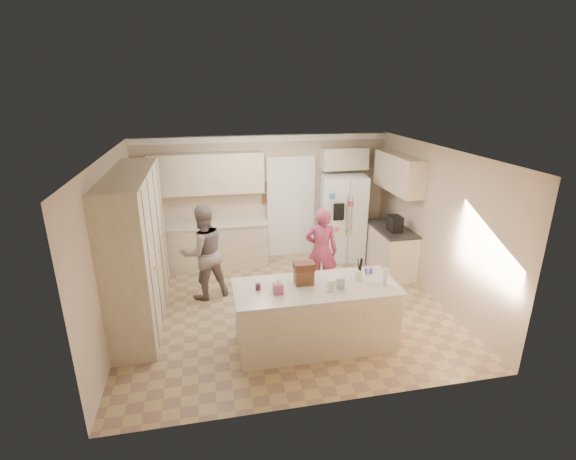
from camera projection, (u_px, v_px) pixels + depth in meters
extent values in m
cube|color=tan|center=(286.00, 307.00, 7.04)|extent=(5.20, 4.60, 0.02)
cube|color=white|center=(286.00, 152.00, 6.17)|extent=(5.20, 4.60, 0.02)
cube|color=beige|center=(265.00, 198.00, 8.74)|extent=(5.20, 0.02, 2.60)
cube|color=beige|center=(328.00, 307.00, 4.47)|extent=(5.20, 0.02, 2.60)
cube|color=beige|center=(112.00, 247.00, 6.11)|extent=(0.02, 4.60, 2.60)
cube|color=beige|center=(436.00, 224.00, 7.10)|extent=(0.02, 4.60, 2.60)
cube|color=white|center=(264.00, 139.00, 8.28)|extent=(5.20, 0.08, 0.12)
cube|color=#C1B495|center=(137.00, 248.00, 6.40)|extent=(0.60, 2.60, 2.35)
cube|color=#C1B495|center=(212.00, 245.00, 8.52)|extent=(2.20, 0.60, 0.88)
cube|color=beige|center=(211.00, 224.00, 8.36)|extent=(2.24, 0.63, 0.04)
cube|color=#C1B495|center=(207.00, 173.00, 8.15)|extent=(2.20, 0.35, 0.80)
cube|color=black|center=(291.00, 208.00, 8.90)|extent=(0.90, 0.06, 2.10)
cube|color=white|center=(291.00, 209.00, 8.87)|extent=(1.02, 0.03, 2.22)
cube|color=brown|center=(266.00, 186.00, 8.62)|extent=(0.15, 0.02, 0.20)
cube|color=brown|center=(266.00, 199.00, 8.71)|extent=(0.15, 0.02, 0.20)
cube|color=white|center=(343.00, 218.00, 8.75)|extent=(1.00, 0.84, 1.80)
cube|color=gray|center=(349.00, 223.00, 8.42)|extent=(0.02, 0.02, 1.78)
cube|color=black|center=(339.00, 212.00, 8.29)|extent=(0.22, 0.03, 0.35)
cylinder|color=silver|center=(347.00, 216.00, 8.35)|extent=(0.02, 0.02, 0.85)
cylinder|color=silver|center=(351.00, 216.00, 8.37)|extent=(0.02, 0.02, 0.85)
cube|color=#C1B495|center=(344.00, 158.00, 8.61)|extent=(0.95, 0.35, 0.45)
cube|color=#C1B495|center=(390.00, 251.00, 8.25)|extent=(0.60, 1.20, 0.88)
cube|color=#2D2B28|center=(392.00, 229.00, 8.09)|extent=(0.63, 1.24, 0.04)
cube|color=#C1B495|center=(398.00, 173.00, 7.95)|extent=(0.35, 1.50, 0.70)
cube|color=black|center=(395.00, 224.00, 7.84)|extent=(0.22, 0.28, 0.30)
cube|color=#C1B495|center=(315.00, 317.00, 5.91)|extent=(2.20, 0.90, 0.88)
cube|color=beige|center=(316.00, 287.00, 5.76)|extent=(2.28, 0.96, 0.05)
cylinder|color=white|center=(360.00, 275.00, 5.89)|extent=(0.13, 0.13, 0.15)
cube|color=#C76282|center=(278.00, 288.00, 5.53)|extent=(0.13, 0.13, 0.14)
cone|color=white|center=(278.00, 281.00, 5.49)|extent=(0.08, 0.08, 0.08)
cube|color=brown|center=(304.00, 276.00, 5.78)|extent=(0.26, 0.18, 0.22)
cube|color=#592D1E|center=(304.00, 266.00, 5.72)|extent=(0.28, 0.20, 0.10)
cylinder|color=#59263F|center=(258.00, 287.00, 5.63)|extent=(0.07, 0.07, 0.09)
cube|color=white|center=(331.00, 286.00, 5.57)|extent=(0.12, 0.06, 0.16)
cube|color=silver|center=(340.00, 283.00, 5.64)|extent=(0.12, 0.05, 0.16)
cylinder|color=silver|center=(386.00, 277.00, 5.75)|extent=(0.07, 0.07, 0.24)
cylinder|color=#5854B8|center=(366.00, 271.00, 6.09)|extent=(0.05, 0.05, 0.09)
cylinder|color=#5854B8|center=(371.00, 271.00, 6.11)|extent=(0.05, 0.05, 0.09)
imported|color=gray|center=(203.00, 252.00, 7.12)|extent=(0.98, 0.88, 1.68)
imported|color=#A4375E|center=(321.00, 251.00, 7.33)|extent=(0.65, 0.52, 1.57)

